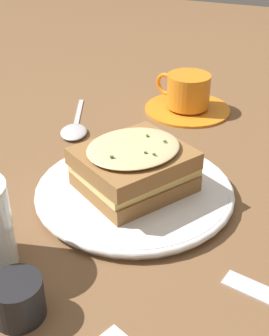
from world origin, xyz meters
name	(u,v)px	position (x,y,z in m)	size (l,w,h in m)	color
ground_plane	(135,208)	(0.00, 0.00, 0.00)	(2.40, 2.40, 0.00)	brown
dinner_plate	(134,191)	(0.01, -0.02, 0.01)	(0.25, 0.25, 0.01)	white
sandwich	(134,167)	(0.01, -0.02, 0.05)	(0.16, 0.17, 0.07)	olive
teacup_with_saucer	(188,96)	(0.03, -0.31, 0.03)	(0.15, 0.15, 0.07)	orange
spoon	(74,130)	(0.17, -0.16, 0.00)	(0.09, 0.17, 0.01)	silver
condiment_pot	(17,299)	(0.04, 0.20, 0.02)	(0.05, 0.05, 0.04)	black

